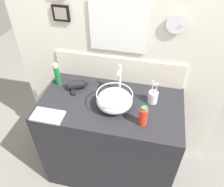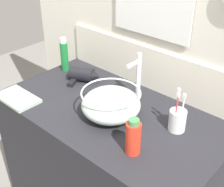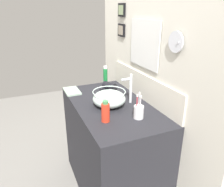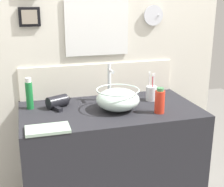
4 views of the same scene
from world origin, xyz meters
The scene contains 10 objects.
ground_plane centered at (0.00, 0.00, 0.00)m, with size 6.00×6.00×0.00m, color gray.
vanity_counter centered at (0.00, 0.00, 0.47)m, with size 1.15×0.63×0.93m, color #232328.
back_panel centered at (0.00, 0.34, 1.22)m, with size 1.86×0.09×2.44m.
glass_bowl_sink centered at (0.04, -0.04, 1.00)m, with size 0.28×0.28×0.14m.
faucet centered at (0.04, 0.15, 1.08)m, with size 0.02×0.10×0.26m.
hair_drier centered at (-0.31, 0.12, 0.97)m, with size 0.19×0.18×0.08m.
toothbrush_cup centered at (0.32, 0.09, 0.98)m, with size 0.08×0.08×0.20m.
spray_bottle centered at (-0.50, 0.14, 1.03)m, with size 0.04×0.04×0.21m.
shampoo_bottle centered at (0.27, -0.16, 1.01)m, with size 0.06×0.06×0.16m.
hand_towel centered at (-0.42, -0.25, 0.94)m, with size 0.24×0.14×0.02m, color #99B29E.
Camera 3 is at (1.60, -0.68, 1.71)m, focal length 35.00 mm.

